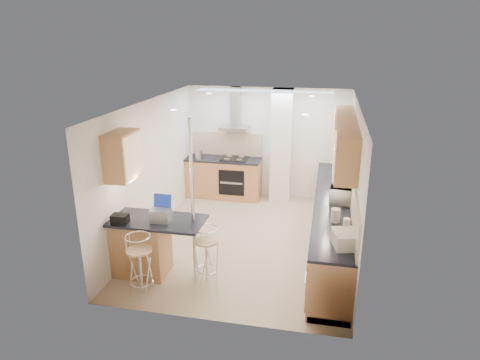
% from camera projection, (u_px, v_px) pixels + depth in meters
% --- Properties ---
extents(ground, '(4.80, 4.80, 0.00)m').
position_uv_depth(ground, '(247.00, 240.00, 7.87)').
color(ground, tan).
rests_on(ground, ground).
extents(room_shell, '(3.64, 4.84, 2.51)m').
position_uv_depth(room_shell, '(269.00, 155.00, 7.66)').
color(room_shell, white).
rests_on(room_shell, ground).
extents(right_counter, '(0.63, 4.40, 0.92)m').
position_uv_depth(right_counter, '(332.00, 224.00, 7.43)').
color(right_counter, '#B37247').
rests_on(right_counter, ground).
extents(back_counter, '(1.70, 0.63, 0.92)m').
position_uv_depth(back_counter, '(224.00, 177.00, 9.85)').
color(back_counter, '#B37247').
rests_on(back_counter, ground).
extents(peninsula, '(1.47, 0.72, 0.94)m').
position_uv_depth(peninsula, '(158.00, 247.00, 6.59)').
color(peninsula, '#B37247').
rests_on(peninsula, ground).
extents(microwave, '(0.42, 0.57, 0.30)m').
position_uv_depth(microwave, '(342.00, 193.00, 7.12)').
color(microwave, white).
rests_on(microwave, right_counter).
extents(laptop, '(0.29, 0.22, 0.20)m').
position_uv_depth(laptop, '(161.00, 215.00, 6.33)').
color(laptop, '#94989B').
rests_on(laptop, peninsula).
extents(bag, '(0.25, 0.19, 0.13)m').
position_uv_depth(bag, '(120.00, 219.00, 6.30)').
color(bag, black).
rests_on(bag, peninsula).
extents(bar_stool_near, '(0.46, 0.46, 0.94)m').
position_uv_depth(bar_stool_near, '(140.00, 265.00, 6.08)').
color(bar_stool_near, tan).
rests_on(bar_stool_near, ground).
extents(bar_stool_end, '(0.52, 0.52, 0.90)m').
position_uv_depth(bar_stool_end, '(207.00, 255.00, 6.40)').
color(bar_stool_end, tan).
rests_on(bar_stool_end, ground).
extents(jar_a, '(0.12, 0.12, 0.19)m').
position_uv_depth(jar_a, '(343.00, 186.00, 7.61)').
color(jar_a, beige).
rests_on(jar_a, right_counter).
extents(jar_b, '(0.12, 0.12, 0.14)m').
position_uv_depth(jar_b, '(341.00, 183.00, 7.86)').
color(jar_b, beige).
rests_on(jar_b, right_counter).
extents(jar_c, '(0.15, 0.15, 0.20)m').
position_uv_depth(jar_c, '(336.00, 215.00, 6.38)').
color(jar_c, beige).
rests_on(jar_c, right_counter).
extents(jar_d, '(0.13, 0.13, 0.13)m').
position_uv_depth(jar_d, '(347.00, 223.00, 6.21)').
color(jar_d, white).
rests_on(jar_d, right_counter).
extents(bread_bin, '(0.39, 0.45, 0.20)m').
position_uv_depth(bread_bin, '(345.00, 239.00, 5.63)').
color(bread_bin, beige).
rests_on(bread_bin, right_counter).
extents(kettle, '(0.16, 0.16, 0.22)m').
position_uv_depth(kettle, '(199.00, 154.00, 9.61)').
color(kettle, '#ACAFB1').
rests_on(kettle, back_counter).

